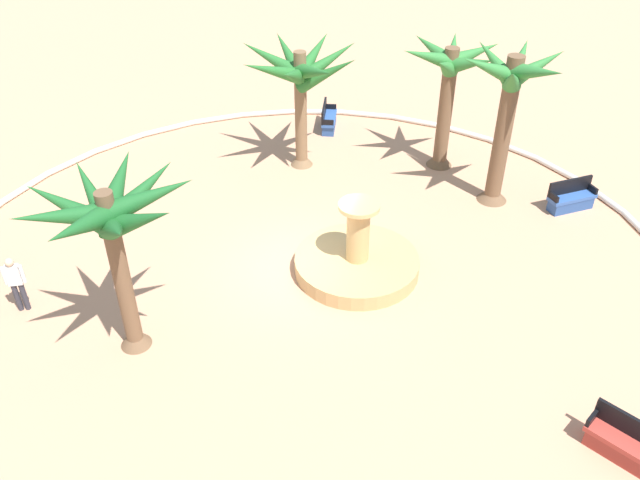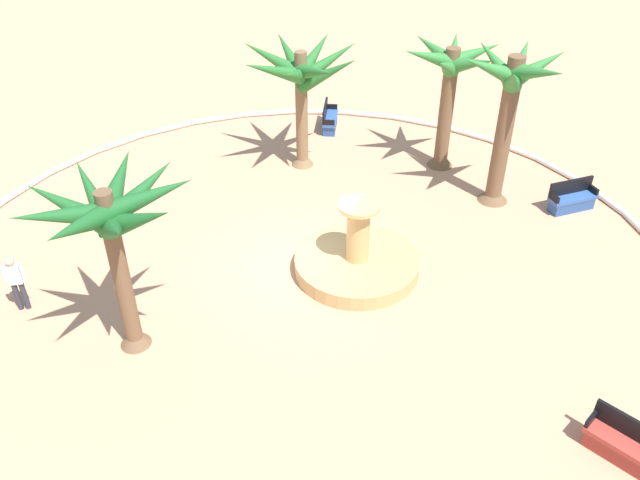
% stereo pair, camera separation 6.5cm
% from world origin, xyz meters
% --- Properties ---
extents(ground_plane, '(80.00, 80.00, 0.00)m').
position_xyz_m(ground_plane, '(0.00, 0.00, 0.00)').
color(ground_plane, tan).
extents(plaza_curb, '(21.32, 21.32, 0.20)m').
position_xyz_m(plaza_curb, '(0.00, 0.00, 0.10)').
color(plaza_curb, silver).
rests_on(plaza_curb, ground).
extents(fountain, '(3.52, 3.52, 2.23)m').
position_xyz_m(fountain, '(-0.35, 1.45, 0.32)').
color(fountain, tan).
rests_on(fountain, ground).
extents(palm_tree_near_fountain, '(4.47, 4.35, 4.44)m').
position_xyz_m(palm_tree_near_fountain, '(-5.74, -2.13, 3.40)').
color(palm_tree_near_fountain, brown).
rests_on(palm_tree_near_fountain, ground).
extents(palm_tree_by_curb, '(3.33, 3.20, 5.16)m').
position_xyz_m(palm_tree_by_curb, '(-5.49, 4.66, 3.58)').
color(palm_tree_by_curb, brown).
rests_on(palm_tree_by_curb, ground).
extents(palm_tree_mid_plaza, '(3.38, 3.27, 4.58)m').
position_xyz_m(palm_tree_mid_plaza, '(-7.32, 2.54, 3.26)').
color(palm_tree_mid_plaza, brown).
rests_on(palm_tree_mid_plaza, ground).
extents(palm_tree_far_side, '(3.91, 3.79, 4.65)m').
position_xyz_m(palm_tree_far_side, '(4.22, -2.88, 3.65)').
color(palm_tree_far_side, brown).
rests_on(palm_tree_far_side, ground).
extents(bench_east, '(1.39, 1.56, 1.00)m').
position_xyz_m(bench_east, '(-5.72, 7.10, 0.35)').
color(bench_east, '#335BA8').
rests_on(bench_east, ground).
extents(bench_west, '(1.67, 0.86, 1.00)m').
position_xyz_m(bench_west, '(-8.90, -2.17, 0.35)').
color(bench_west, '#335BA8').
rests_on(bench_west, ground).
extents(bench_north, '(1.14, 1.66, 1.00)m').
position_xyz_m(bench_north, '(3.92, 8.35, 0.35)').
color(bench_north, '#B73D33').
rests_on(bench_north, ground).
extents(person_cyclist_helmet, '(0.34, 0.47, 1.65)m').
position_xyz_m(person_cyclist_helmet, '(4.04, -6.40, 0.93)').
color(person_cyclist_helmet, '#33333D').
rests_on(person_cyclist_helmet, ground).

